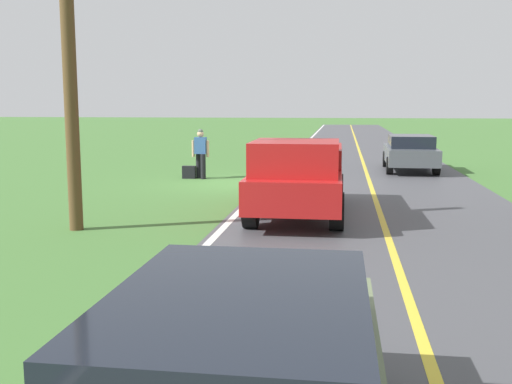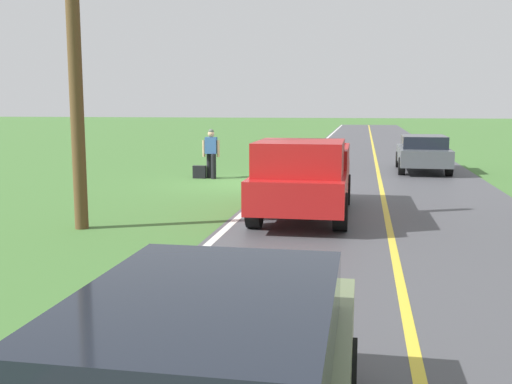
{
  "view_description": "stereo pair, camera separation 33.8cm",
  "coord_description": "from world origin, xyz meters",
  "px_view_note": "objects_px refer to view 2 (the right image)",
  "views": [
    {
      "loc": [
        -3.47,
        19.37,
        2.59
      ],
      "look_at": [
        -2.02,
        9.39,
        1.11
      ],
      "focal_mm": 41.94,
      "sensor_mm": 36.0,
      "label": 1
    },
    {
      "loc": [
        -3.8,
        19.31,
        2.59
      ],
      "look_at": [
        -2.02,
        9.39,
        1.11
      ],
      "focal_mm": 41.94,
      "sensor_mm": 36.0,
      "label": 2
    }
  ],
  "objects_px": {
    "utility_pole_roadside": "(74,47)",
    "suitcase_carried": "(200,172)",
    "pickup_truck_passing": "(304,176)",
    "hitchhiker_walking": "(211,151)",
    "sedan_near_oncoming": "(423,152)"
  },
  "relations": [
    {
      "from": "hitchhiker_walking",
      "to": "suitcase_carried",
      "type": "xyz_separation_m",
      "value": [
        0.42,
        0.09,
        -0.76
      ]
    },
    {
      "from": "utility_pole_roadside",
      "to": "pickup_truck_passing",
      "type": "bearing_deg",
      "value": -154.45
    },
    {
      "from": "hitchhiker_walking",
      "to": "pickup_truck_passing",
      "type": "xyz_separation_m",
      "value": [
        -3.94,
        6.8,
        -0.01
      ]
    },
    {
      "from": "utility_pole_roadside",
      "to": "suitcase_carried",
      "type": "bearing_deg",
      "value": -90.71
    },
    {
      "from": "suitcase_carried",
      "to": "pickup_truck_passing",
      "type": "xyz_separation_m",
      "value": [
        -4.36,
        6.71,
        0.74
      ]
    },
    {
      "from": "sedan_near_oncoming",
      "to": "utility_pole_roadside",
      "type": "xyz_separation_m",
      "value": [
        8.1,
        12.51,
        3.0
      ]
    },
    {
      "from": "suitcase_carried",
      "to": "utility_pole_roadside",
      "type": "distance_m",
      "value": 9.53
    },
    {
      "from": "sedan_near_oncoming",
      "to": "utility_pole_roadside",
      "type": "bearing_deg",
      "value": 57.07
    },
    {
      "from": "suitcase_carried",
      "to": "sedan_near_oncoming",
      "type": "distance_m",
      "value": 8.81
    },
    {
      "from": "pickup_truck_passing",
      "to": "suitcase_carried",
      "type": "bearing_deg",
      "value": -56.97
    },
    {
      "from": "hitchhiker_walking",
      "to": "utility_pole_roadside",
      "type": "relative_size",
      "value": 0.23
    },
    {
      "from": "sedan_near_oncoming",
      "to": "hitchhiker_walking",
      "type": "bearing_deg",
      "value": 25.25
    },
    {
      "from": "pickup_truck_passing",
      "to": "sedan_near_oncoming",
      "type": "relative_size",
      "value": 1.22
    },
    {
      "from": "sedan_near_oncoming",
      "to": "utility_pole_roadside",
      "type": "relative_size",
      "value": 0.59
    },
    {
      "from": "hitchhiker_walking",
      "to": "utility_pole_roadside",
      "type": "xyz_separation_m",
      "value": [
        0.53,
        8.94,
        2.77
      ]
    }
  ]
}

